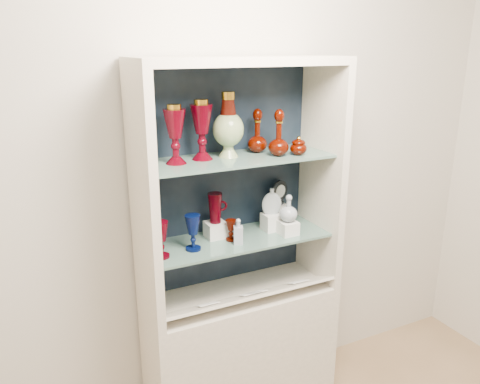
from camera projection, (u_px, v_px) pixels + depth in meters
name	position (u px, v px, depth m)	size (l,w,h in m)	color
wall_back	(222.00, 163.00, 2.45)	(3.50, 0.02, 2.80)	beige
cabinet_base	(240.00, 353.00, 2.57)	(1.00, 0.40, 0.75)	beige
cabinet_back_panel	(224.00, 178.00, 2.45)	(0.98, 0.02, 1.15)	black
cabinet_side_left	(143.00, 201.00, 2.08)	(0.04, 0.40, 1.15)	beige
cabinet_side_right	(321.00, 176.00, 2.48)	(0.04, 0.40, 1.15)	beige
cabinet_top_cap	(240.00, 61.00, 2.11)	(1.00, 0.40, 0.04)	beige
shelf_lower	(238.00, 239.00, 2.38)	(0.92, 0.34, 0.01)	slate
shelf_upper	(238.00, 159.00, 2.26)	(0.92, 0.34, 0.01)	slate
label_ledge	(250.00, 296.00, 2.35)	(0.92, 0.18, 0.01)	beige
label_card_0	(208.00, 304.00, 2.25)	(0.10, 0.07, 0.00)	white
label_card_1	(298.00, 282.00, 2.47)	(0.10, 0.07, 0.00)	white
label_card_2	(256.00, 292.00, 2.36)	(0.10, 0.07, 0.00)	white
label_card_3	(250.00, 294.00, 2.35)	(0.10, 0.07, 0.00)	white
pedestal_lamp_left	(175.00, 134.00, 2.10)	(0.10, 0.10, 0.27)	#4C000B
pedestal_lamp_right	(202.00, 130.00, 2.18)	(0.11, 0.11, 0.28)	#4C000B
enamel_urn	(228.00, 125.00, 2.23)	(0.15, 0.15, 0.31)	#0C4220
ruby_decanter_a	(279.00, 130.00, 2.25)	(0.10, 0.10, 0.26)	#400A00
ruby_decanter_b	(257.00, 129.00, 2.33)	(0.10, 0.10, 0.23)	#400A00
lidded_bowl	(298.00, 145.00, 2.30)	(0.08, 0.08, 0.09)	#400A00
cobalt_goblet	(193.00, 233.00, 2.22)	(0.07, 0.07, 0.18)	#020C3D
ruby_goblet_tall	(161.00, 240.00, 2.14)	(0.07, 0.07, 0.18)	#4C000B
ruby_goblet_small	(231.00, 230.00, 2.34)	(0.06, 0.06, 0.11)	#400A00
riser_ruby_pitcher	(216.00, 230.00, 2.38)	(0.10, 0.10, 0.08)	silver
ruby_pitcher	(215.00, 208.00, 2.35)	(0.12, 0.07, 0.15)	#4C000B
clear_square_bottle	(238.00, 231.00, 2.29)	(0.05, 0.05, 0.13)	#909BA5
riser_flat_flask	(271.00, 222.00, 2.47)	(0.09, 0.09, 0.09)	silver
flat_flask	(272.00, 201.00, 2.44)	(0.10, 0.04, 0.14)	#A4B3B9
riser_clear_round_decanter	(288.00, 228.00, 2.42)	(0.09, 0.09, 0.07)	silver
clear_round_decanter	(289.00, 209.00, 2.39)	(0.09, 0.09, 0.14)	#909BA5
riser_cameo_medallion	(279.00, 213.00, 2.59)	(0.08, 0.08, 0.10)	silver
cameo_medallion	(279.00, 192.00, 2.56)	(0.12, 0.04, 0.14)	black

